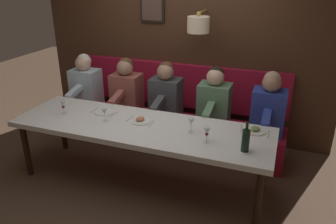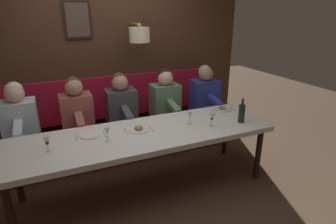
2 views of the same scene
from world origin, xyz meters
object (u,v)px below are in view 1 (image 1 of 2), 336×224
Objects in this scene: dining_table at (141,130)px; wine_glass_1 at (63,105)px; diner_middle at (166,93)px; diner_near at (214,99)px; wine_glass_2 at (104,112)px; wine_glass_3 at (191,122)px; wine_bottle at (246,140)px; diner_farthest at (85,83)px; diner_far at (126,88)px; wine_glass_0 at (207,132)px; diner_nearest at (269,106)px.

wine_glass_1 is (-0.04, 0.99, 0.17)m from dining_table.
diner_near is at bearing -90.00° from diner_middle.
dining_table is 1.01m from wine_glass_1.
diner_near reaches higher than wine_glass_2.
wine_glass_1 and wine_glass_2 have the same top height.
wine_bottle is (-0.20, -0.59, -0.00)m from wine_glass_3.
diner_farthest is at bearing 42.89° from wine_glass_2.
dining_table is 3.68× the size of diner_far.
wine_glass_1 is at bearing 158.08° from diner_far.
wine_glass_0 is 1.00× the size of wine_glass_2.
dining_table is 9.71× the size of wine_bottle.
diner_middle is at bearing 2.10° from dining_table.
dining_table is 0.46m from wine_glass_2.
wine_glass_0 is at bearing -116.23° from diner_farthest.
wine_glass_1 is 1.00× the size of wine_glass_2.
diner_nearest is 1.08m from wine_bottle.
diner_far is at bearing 90.00° from diner_nearest.
diner_nearest is 1.33m from diner_middle.
diner_nearest and diner_farthest have the same top height.
diner_nearest is at bearing -39.88° from wine_glass_3.
wine_glass_0 is 0.26m from wine_glass_3.
wine_glass_3 is (0.05, -1.57, 0.00)m from wine_glass_1.
diner_middle is 1.01m from wine_glass_2.
diner_far is 1.48m from wine_glass_3.
wine_bottle is (-1.07, -1.20, 0.04)m from diner_middle.
diner_farthest reaches higher than wine_glass_2.
wine_bottle is at bearing -120.84° from diner_far.
diner_middle and diner_farthest have the same top height.
diner_far is at bearing -21.92° from wine_glass_1.
diner_farthest is 2.31m from wine_glass_0.
wine_glass_3 is at bearing 140.12° from diner_nearest.
diner_middle is 2.64× the size of wine_bottle.
diner_near is at bearing -90.00° from diner_farthest.
diner_near is 4.82× the size of wine_glass_0.
diner_nearest is 1.00× the size of diner_near.
diner_far is 0.66m from diner_farthest.
diner_middle reaches higher than wine_glass_1.
diner_nearest and diner_far have the same top height.
wine_glass_0 and wine_glass_1 have the same top height.
diner_nearest is 2.58m from diner_farthest.
diner_farthest is 2.05m from wine_glass_3.
wine_glass_0 and wine_glass_2 have the same top height.
diner_far is at bearing 12.20° from wine_glass_2.
diner_middle is 0.59m from diner_far.
diner_nearest is 4.82× the size of wine_glass_1.
diner_near is 1.03m from wine_glass_0.
diner_middle is 4.82× the size of wine_glass_1.
diner_far is 1.00× the size of diner_farthest.
diner_middle is at bearing -46.23° from wine_glass_1.
diner_farthest is at bearing 90.00° from diner_near.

